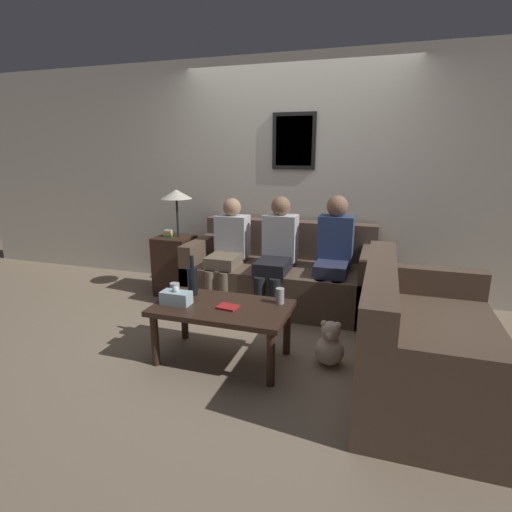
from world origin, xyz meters
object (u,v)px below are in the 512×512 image
Objects in this scene: couch_side at (423,347)px; teddy_bear at (330,346)px; person_middle at (277,250)px; couch_main at (282,276)px; person_left at (228,248)px; drinking_glass at (175,289)px; person_right at (334,251)px; coffee_table at (222,313)px; wine_bottle at (193,280)px.

couch_side is 4.53× the size of teddy_bear.
teddy_bear is (0.69, -0.97, -0.47)m from person_middle.
couch_main is 1.19× the size of couch_side.
drinking_glass is at bearing -92.61° from person_left.
couch_side is at bearing -9.69° from teddy_bear.
coffee_table is at bearing -119.63° from person_right.
person_right is at bearing 33.88° from couch_side.
couch_main is 1.72× the size of person_left.
teddy_bear is at bearing -59.69° from couch_main.
coffee_table is 1.19m from person_middle.
wine_bottle is 0.29× the size of person_middle.
couch_side is 1.39× the size of person_middle.
drinking_glass is at bearing -158.43° from wine_bottle.
couch_main is 5.38× the size of teddy_bear.
person_right is at bearing 5.44° from person_middle.
person_left is at bearing 87.39° from drinking_glass.
teddy_bear is at bearing 1.35° from wine_bottle.
person_right is at bearing 44.09° from drinking_glass.
person_right reaches higher than coffee_table.
teddy_bear is (1.13, 0.03, -0.42)m from wine_bottle.
wine_bottle is at bearing -85.04° from person_left.
teddy_bear is at bearing -83.21° from person_right.
couch_side is 1.44× the size of person_left.
person_right is at bearing 96.79° from teddy_bear.
wine_bottle is 1.21m from teddy_bear.
wine_bottle reaches higher than coffee_table.
couch_side is 0.67m from teddy_bear.
couch_side is 1.80m from wine_bottle.
couch_main is 1.30m from wine_bottle.
teddy_bear is (0.68, -1.16, -0.14)m from couch_main.
person_left is (-0.09, 1.01, 0.03)m from wine_bottle.
couch_main is 5.78× the size of wine_bottle.
drinking_glass is 0.28× the size of teddy_bear.
person_middle is (0.53, -0.01, 0.02)m from person_left.
couch_side is (1.32, -1.27, 0.00)m from couch_main.
coffee_table is 0.48m from drinking_glass.
person_right reaches higher than person_left.
drinking_glass is 1.60m from person_right.
couch_main is 0.65m from person_left.
coffee_table is 0.93× the size of person_left.
couch_side is 2.18m from person_left.
couch_main is 19.03× the size of drinking_glass.
person_middle reaches higher than wine_bottle.
person_left is 3.13× the size of teddy_bear.
teddy_bear is at bearing -54.88° from person_middle.
person_middle is at bearing -1.18° from person_left.
couch_main reaches higher than wine_bottle.
coffee_table is at bearing -70.69° from person_left.
drinking_glass is at bearing -135.91° from person_right.
person_left reaches higher than coffee_table.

